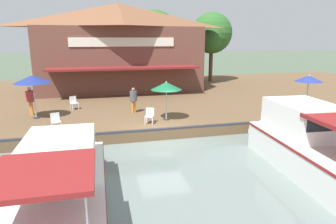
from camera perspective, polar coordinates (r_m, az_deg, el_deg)
The scene contains 16 objects.
ground_plane at distance 15.37m, azimuth -1.03°, elevation -5.69°, with size 220.00×220.00×0.00m, color #4C5B47.
quay_deck at distance 25.79m, azimuth -6.49°, elevation 2.90°, with size 22.00×56.00×0.60m, color brown.
quay_edge_fender at distance 15.26m, azimuth -1.12°, elevation -3.27°, with size 0.20×50.40×0.10m, color #2D2D33.
waterfront_restaurant at distance 28.08m, azimuth -9.25°, elevation 12.23°, with size 8.99×14.51×7.58m.
patio_umbrella_mid_patio_left at distance 21.67m, azimuth 25.25°, elevation 5.77°, with size 1.74×1.74×2.25m.
patio_umbrella_by_entrance at distance 18.73m, azimuth -24.43°, elevation 5.73°, with size 2.04×2.04×2.57m.
patio_umbrella_near_quay_edge at distance 16.80m, azimuth -0.33°, elevation 4.97°, with size 1.73×1.73×2.21m.
cafe_chair_facing_river at distance 20.59m, azimuth -17.51°, elevation 1.80°, with size 0.59×0.59×0.85m.
cafe_chair_back_row_seat at distance 16.26m, azimuth -20.61°, elevation -1.53°, with size 0.54×0.54×0.85m.
cafe_chair_under_first_umbrella at distance 16.36m, azimuth -3.52°, elevation -0.56°, with size 0.57×0.57×0.85m.
person_near_entrance at distance 18.75m, azimuth -6.60°, elevation 2.80°, with size 0.45×0.45×1.59m.
person_at_quay_edge at distance 19.86m, azimuth -24.78°, elevation 2.55°, with size 0.49×0.49×1.73m.
motorboat_outer_channel at distance 13.34m, azimuth 24.80°, elevation -5.38°, with size 7.85×3.10×2.53m.
motorboat_far_downstream at distance 9.98m, azimuth -19.83°, elevation -12.33°, with size 8.09×2.81×2.24m.
tree_downstream_bank at distance 31.78m, azimuth -2.98°, elevation 14.10°, with size 5.45×5.19×7.46m.
tree_upstream_bank at distance 32.99m, azimuth 8.20°, elevation 14.44°, with size 4.52×4.31×7.28m.
Camera 1 is at (14.13, -3.21, 5.11)m, focal length 32.00 mm.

